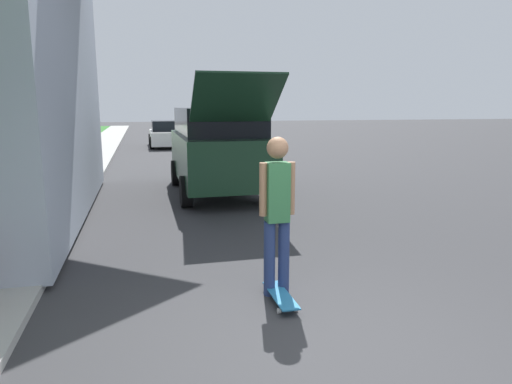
% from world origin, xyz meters
% --- Properties ---
extents(ground_plane, '(120.00, 120.00, 0.00)m').
position_xyz_m(ground_plane, '(0.00, 0.00, 0.00)').
color(ground_plane, '#333335').
extents(sidewalk, '(1.80, 80.00, 0.10)m').
position_xyz_m(sidewalk, '(-3.60, 6.00, 0.05)').
color(sidewalk, '#9E9E99').
rests_on(sidewalk, ground_plane).
extents(suv_parked, '(2.08, 5.26, 2.74)m').
position_xyz_m(suv_parked, '(0.29, 7.76, 1.15)').
color(suv_parked, '#193823').
rests_on(suv_parked, ground_plane).
extents(car_down_street, '(1.87, 4.20, 1.37)m').
position_xyz_m(car_down_street, '(-0.19, 21.29, 0.65)').
color(car_down_street, silver).
rests_on(car_down_street, ground_plane).
extents(skateboarder, '(0.41, 0.24, 1.81)m').
position_xyz_m(skateboarder, '(-0.07, 1.47, 1.02)').
color(skateboarder, navy).
rests_on(skateboarder, ground_plane).
extents(skateboard, '(0.21, 0.80, 0.10)m').
position_xyz_m(skateboard, '(-0.10, 1.23, 0.08)').
color(skateboard, '#236B99').
rests_on(skateboard, ground_plane).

